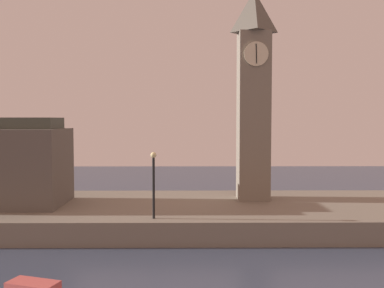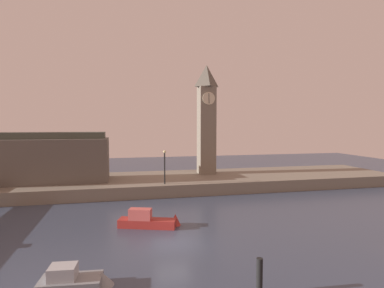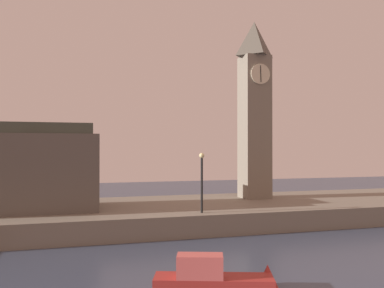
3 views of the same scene
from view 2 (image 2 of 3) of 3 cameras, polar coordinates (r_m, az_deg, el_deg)
ground_plane at (r=24.40m, az=-3.52°, el=-17.54°), size 120.00×120.00×0.00m
far_embankment at (r=43.36m, az=-7.78°, el=-7.06°), size 70.00×12.00×1.50m
clock_tower at (r=46.02m, az=2.65°, el=4.75°), size 2.57×2.61×15.80m
parliament_hall at (r=43.56m, az=-25.80°, el=-2.14°), size 15.37×5.60×10.42m
streetlamp at (r=38.26m, az=-4.99°, el=-3.48°), size 0.36×0.36×4.12m
mooring_post_right at (r=17.95m, az=12.13°, el=-22.42°), size 0.33×0.33×1.92m
boat_dinghy_red at (r=27.89m, az=-7.28°, el=-13.65°), size 5.67×2.74×1.86m
boat_cruiser_grey at (r=19.41m, az=-19.91°, el=-22.20°), size 4.06×1.88×1.38m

